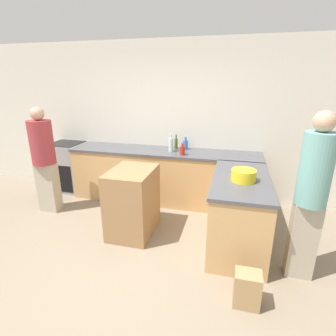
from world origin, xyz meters
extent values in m
plane|color=gray|center=(0.00, 0.00, 0.00)|extent=(14.00, 14.00, 0.00)
cube|color=silver|center=(0.00, 2.25, 1.35)|extent=(8.00, 0.06, 2.70)
cube|color=tan|center=(0.00, 1.89, 0.44)|extent=(3.20, 0.65, 0.87)
cube|color=#4C4C51|center=(0.00, 1.89, 0.89)|extent=(3.23, 0.68, 0.04)
cube|color=tan|center=(1.27, 0.87, 0.44)|extent=(0.66, 1.39, 0.87)
cube|color=#4C4C51|center=(1.27, 0.87, 0.89)|extent=(0.69, 1.42, 0.04)
cube|color=#99999E|center=(-1.93, 1.92, 0.46)|extent=(0.61, 0.60, 0.91)
cube|color=black|center=(-1.93, 1.62, 0.32)|extent=(0.51, 0.01, 0.51)
cube|color=black|center=(-1.93, 1.92, 0.92)|extent=(0.56, 0.55, 0.01)
cube|color=#997047|center=(-0.14, 0.78, 0.46)|extent=(0.56, 0.75, 0.92)
cylinder|color=yellow|center=(1.29, 0.76, 0.98)|extent=(0.29, 0.29, 0.14)
cylinder|color=#386BB7|center=(0.34, 2.07, 0.99)|extent=(0.08, 0.08, 0.15)
cylinder|color=#386BB7|center=(0.34, 2.07, 1.10)|extent=(0.04, 0.04, 0.06)
cylinder|color=silver|center=(0.13, 1.86, 1.02)|extent=(0.08, 0.08, 0.22)
cylinder|color=silver|center=(0.13, 1.86, 1.18)|extent=(0.04, 0.04, 0.09)
cylinder|color=#475B1E|center=(0.18, 2.06, 1.00)|extent=(0.06, 0.06, 0.18)
cylinder|color=#475B1E|center=(0.18, 2.06, 1.13)|extent=(0.03, 0.03, 0.07)
cylinder|color=red|center=(0.36, 1.70, 0.98)|extent=(0.08, 0.08, 0.14)
cylinder|color=red|center=(0.36, 1.70, 1.08)|extent=(0.04, 0.04, 0.05)
cube|color=#ADA38E|center=(-1.71, 1.06, 0.40)|extent=(0.32, 0.19, 0.80)
cylinder|color=#993338|center=(-1.71, 1.06, 1.14)|extent=(0.35, 0.35, 0.67)
sphere|color=tan|center=(-1.71, 1.06, 1.58)|extent=(0.20, 0.20, 0.20)
cube|color=#ADA38E|center=(1.93, 0.41, 0.43)|extent=(0.27, 0.17, 0.86)
cylinder|color=#6BA39E|center=(1.93, 0.41, 1.22)|extent=(0.30, 0.30, 0.73)
sphere|color=tan|center=(1.93, 0.41, 1.69)|extent=(0.20, 0.20, 0.20)
cube|color=#A88456|center=(1.37, -0.16, 0.18)|extent=(0.24, 0.19, 0.35)
camera|label=1|loc=(1.15, -2.26, 2.04)|focal=28.00mm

